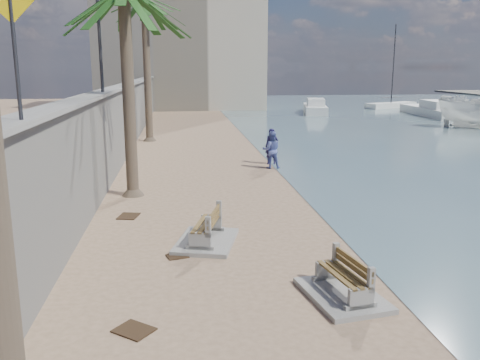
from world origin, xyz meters
TOP-DOWN VIEW (x-y plane):
  - ground_plane at (0.00, 0.00)m, footprint 140.00×140.00m
  - seawall at (-5.20, 20.00)m, footprint 0.45×70.00m
  - wall_cap at (-5.20, 20.00)m, footprint 0.80×70.00m
  - end_building at (-2.00, 52.00)m, footprint 18.00×12.00m
  - bench_near at (0.90, 1.34)m, footprint 1.64×2.13m
  - bench_far at (-1.64, 4.86)m, footprint 1.90×2.37m
  - palm_back at (-4.16, 24.25)m, footprint 5.00×5.00m
  - pedestrian_sign at (-5.00, 1.50)m, footprint 0.78×0.07m
  - streetlight at (-5.10, 12.00)m, footprint 0.28×0.28m
  - person_a at (2.04, 15.67)m, footprint 0.80×0.63m
  - person_b at (1.84, 14.66)m, footprint 0.94×0.75m
  - yacht_near at (21.71, 38.31)m, footprint 3.35×10.01m
  - yacht_far at (11.30, 42.41)m, footprint 3.51×7.65m
  - sailboat_west at (21.57, 47.80)m, footprint 6.78×4.43m
  - debris_b at (-3.14, 0.48)m, footprint 0.83×0.80m
  - debris_c at (-3.90, 7.59)m, footprint 0.71×0.82m
  - debris_d at (-2.39, 3.99)m, footprint 0.59×0.52m

SIDE VIEW (x-z plane):
  - ground_plane at x=0.00m, z-range 0.00..0.00m
  - debris_b at x=-3.14m, z-range 0.00..0.03m
  - debris_c at x=-3.90m, z-range 0.00..0.03m
  - debris_d at x=-2.39m, z-range 0.00..0.03m
  - sailboat_west at x=21.57m, z-range -4.30..4.95m
  - yacht_near at x=21.71m, z-range -0.40..1.10m
  - yacht_far at x=11.30m, z-range -0.40..1.10m
  - bench_near at x=0.90m, z-range -0.05..0.76m
  - bench_far at x=-1.64m, z-range -0.05..0.82m
  - person_b at x=1.84m, z-range 0.00..1.88m
  - person_a at x=2.04m, z-range 0.00..1.94m
  - seawall at x=-5.20m, z-range 0.00..3.50m
  - wall_cap at x=-5.20m, z-range 3.49..3.61m
  - pedestrian_sign at x=-5.00m, z-range 3.95..6.35m
  - streetlight at x=-5.10m, z-range 4.08..9.21m
  - end_building at x=-2.00m, z-range 0.00..14.00m
  - palm_back at x=-4.16m, z-range 3.60..12.91m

